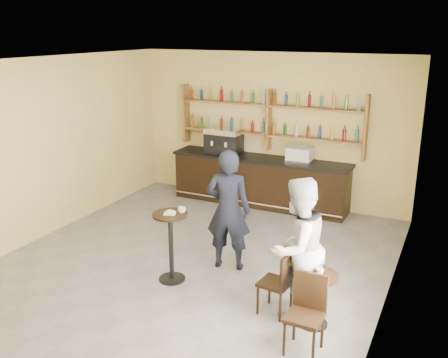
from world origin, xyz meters
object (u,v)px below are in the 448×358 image
at_px(espresso_machine, 224,141).
at_px(chair_south, 304,316).
at_px(pastry_case, 300,155).
at_px(bar_counter, 260,181).
at_px(cafe_table, 314,300).
at_px(pedestal_table, 171,247).
at_px(man_main, 228,210).
at_px(patron_second, 297,248).
at_px(chair_west, 275,282).

height_order(espresso_machine, chair_south, espresso_machine).
bearing_deg(pastry_case, chair_south, -72.66).
relative_size(bar_counter, cafe_table, 5.39).
bearing_deg(pedestal_table, pastry_case, 78.12).
bearing_deg(bar_counter, pastry_case, 0.00).
relative_size(pedestal_table, chair_south, 1.13).
bearing_deg(cafe_table, man_main, 149.42).
height_order(cafe_table, chair_south, chair_south).
relative_size(chair_south, patron_second, 0.50).
bearing_deg(man_main, espresso_machine, -75.92).
height_order(bar_counter, chair_south, bar_counter).
height_order(bar_counter, espresso_machine, espresso_machine).
relative_size(bar_counter, espresso_machine, 5.09).
bearing_deg(cafe_table, espresso_machine, 128.91).
relative_size(pedestal_table, man_main, 0.56).
relative_size(pedestal_table, chair_west, 1.20).
distance_m(bar_counter, pedestal_table, 3.73).
bearing_deg(pedestal_table, espresso_machine, 104.01).
bearing_deg(cafe_table, pastry_case, 110.49).
xyz_separation_m(pastry_case, patron_second, (1.17, -3.78, -0.25)).
bearing_deg(espresso_machine, bar_counter, -4.67).
distance_m(espresso_machine, man_main, 3.34).
xyz_separation_m(pastry_case, chair_south, (1.53, -4.55, -0.72)).
xyz_separation_m(pastry_case, pedestal_table, (-0.78, -3.73, -0.66)).
xyz_separation_m(bar_counter, cafe_table, (2.34, -3.95, -0.16)).
xyz_separation_m(espresso_machine, pedestal_table, (0.93, -3.73, -0.78)).
height_order(pedestal_table, man_main, man_main).
bearing_deg(man_main, cafe_table, 136.51).
xyz_separation_m(espresso_machine, cafe_table, (3.19, -3.95, -0.96)).
bearing_deg(espresso_machine, man_main, -67.67).
relative_size(espresso_machine, chair_south, 0.80).
bearing_deg(pastry_case, espresso_machine, 178.79).
xyz_separation_m(cafe_table, patron_second, (-0.31, 0.17, 0.59)).
relative_size(espresso_machine, cafe_table, 1.06).
height_order(man_main, chair_south, man_main).
bearing_deg(bar_counter, man_main, -77.52).
xyz_separation_m(espresso_machine, man_main, (1.51, -2.96, -0.35)).
distance_m(espresso_machine, chair_west, 4.79).
bearing_deg(chair_south, bar_counter, 118.82).
bearing_deg(bar_counter, chair_south, -62.31).
distance_m(cafe_table, chair_west, 0.56).
bearing_deg(espresso_machine, patron_second, -57.35).
bearing_deg(pastry_case, man_main, -95.21).
relative_size(bar_counter, man_main, 2.01).
height_order(cafe_table, chair_west, chair_west).
bearing_deg(chair_south, patron_second, 116.12).
bearing_deg(chair_south, man_main, 138.52).
distance_m(pedestal_table, chair_south, 2.46).
xyz_separation_m(man_main, patron_second, (1.37, -0.82, -0.02)).
bearing_deg(pedestal_table, patron_second, -1.53).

